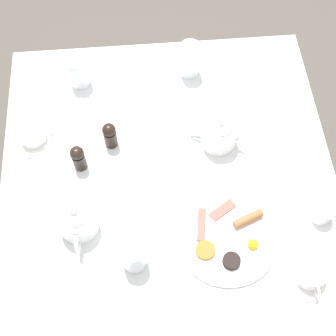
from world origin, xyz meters
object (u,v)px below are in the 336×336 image
Objects in this scene: fork_by_plate at (160,95)px; creamer_jug at (323,212)px; knife_by_plate at (236,66)px; teacup_with_saucer_left at (311,275)px; breakfast_plate at (228,236)px; pepper_grinder at (110,135)px; teapot_far at (77,220)px; teapot_near at (219,133)px; teacup_with_saucer_right at (33,135)px; wine_glass_spare at (133,256)px; water_glass_short at (190,59)px; water_glass_tall at (78,71)px; salt_grinder at (78,158)px.

creamer_jug is at bearing -47.80° from fork_by_plate.
teacup_with_saucer_left is at bearing -83.58° from knife_by_plate.
breakfast_plate is 1.82× the size of knife_by_plate.
fork_by_plate and knife_by_plate have the same top height.
pepper_grinder is at bearing -147.66° from knife_by_plate.
teapot_near is at bearing -61.01° from teapot_far.
teapot_near is at bearing -5.48° from teacup_with_saucer_right.
wine_glass_spare is at bearing -170.55° from creamer_jug.
teacup_with_saucer_left is at bearing -10.03° from wine_glass_spare.
water_glass_short is 1.46× the size of creamer_jug.
pepper_grinder is at bearing 133.27° from breakfast_plate.
wine_glass_spare is at bearing -169.51° from breakfast_plate.
teacup_with_saucer_left and teacup_with_saucer_right have the same top height.
water_glass_short is at bearing 2.22° from water_glass_tall.
fork_by_plate is at bearing -31.68° from teapot_far.
teacup_with_saucer_right is 0.75m from knife_by_plate.
wine_glass_spare is at bearing -108.54° from water_glass_short.
teapot_far is 1.72× the size of water_glass_tall.
pepper_grinder reaches higher than teacup_with_saucer_left.
creamer_jug is at bearing -93.40° from teapot_far.
water_glass_short reaches higher than teapot_near.
water_glass_tall reaches higher than breakfast_plate.
teapot_near is 0.51m from teacup_with_saucer_left.
fork_by_plate is 1.01× the size of knife_by_plate.
water_glass_tall reaches higher than salt_grinder.
teacup_with_saucer_right is 1.63× the size of creamer_jug.
water_glass_short is at bearing 24.29° from teacup_with_saucer_right.
creamer_jug is at bearing -60.31° from water_glass_short.
water_glass_short is 1.15× the size of wine_glass_spare.
teacup_with_saucer_right is at bearing 23.80° from teapot_far.
salt_grinder is at bearing 147.30° from breakfast_plate.
creamer_jug is at bearing -22.98° from teapot_near.
teapot_far is at bearing 177.86° from creamer_jug.
creamer_jug is (0.08, 0.18, 0.01)m from teacup_with_saucer_left.
breakfast_plate is at bearing -73.40° from fork_by_plate.
wine_glass_spare is (-0.27, -0.05, 0.05)m from breakfast_plate.
teacup_with_saucer_left is (0.64, -0.21, -0.02)m from teapot_far.
fork_by_plate is (-0.11, -0.09, -0.06)m from water_glass_short.
knife_by_plate is (0.12, 0.64, -0.01)m from breakfast_plate.
breakfast_plate is 0.63m from water_glass_short.
water_glass_short reaches higher than water_glass_tall.
teapot_near and teapot_far have the same top height.
water_glass_short is 1.25× the size of salt_grinder.
teapot_far is 0.54m from water_glass_tall.
water_glass_tall is 1.31× the size of creamer_jug.
water_glass_short is (-0.26, 0.76, 0.04)m from teacup_with_saucer_left.
teapot_far is 0.72m from creamer_jug.
teacup_with_saucer_left is 0.19m from creamer_jug.
water_glass_short is 0.77× the size of knife_by_plate.
wine_glass_spare is (0.16, -0.12, 0.01)m from teapot_far.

